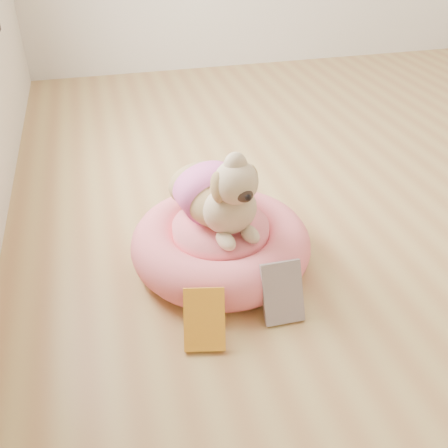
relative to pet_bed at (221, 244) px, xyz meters
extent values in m
plane|color=#B2804A|center=(1.14, 0.29, -0.09)|extent=(4.50, 4.50, 0.00)
cylinder|color=#FF6382|center=(0.00, 0.00, -0.03)|extent=(0.51, 0.51, 0.11)
torus|color=#FF6382|center=(0.00, 0.00, 0.00)|extent=(0.70, 0.70, 0.18)
cylinder|color=#FF6382|center=(0.00, 0.00, 0.05)|extent=(0.37, 0.37, 0.10)
cube|color=yellow|center=(-0.15, -0.39, 0.00)|extent=(0.16, 0.16, 0.18)
cube|color=white|center=(0.13, -0.34, 0.01)|extent=(0.14, 0.12, 0.20)
camera|label=1|loc=(-0.39, -1.52, 1.16)|focal=40.00mm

